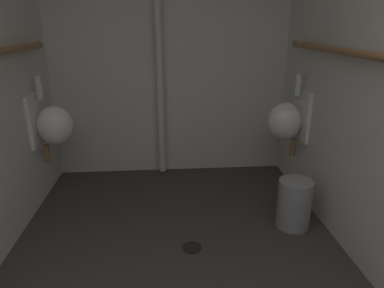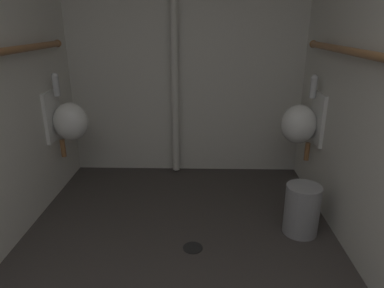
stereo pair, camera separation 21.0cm
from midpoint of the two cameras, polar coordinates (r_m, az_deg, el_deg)
floor at (r=2.38m, az=-4.91°, el=-21.01°), size 2.45×3.36×0.08m
wall_back at (r=3.47m, az=-5.56°, el=16.09°), size 2.45×0.06×2.60m
urinal_left_mid at (r=3.19m, az=-23.91°, el=2.95°), size 0.32×0.30×0.76m
urinal_right_mid at (r=3.13m, az=13.67°, el=3.83°), size 0.32×0.30×0.76m
supply_pipe_right at (r=2.08m, az=26.65°, el=12.66°), size 0.06×2.62×0.06m
standpipe_back_wall at (r=3.36m, az=-7.41°, el=15.91°), size 0.07×0.07×2.55m
floor_drain at (r=2.53m, az=-2.49°, el=-16.85°), size 0.14×0.14×0.01m
waste_bin at (r=2.75m, az=14.50°, el=-9.66°), size 0.26×0.26×0.38m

